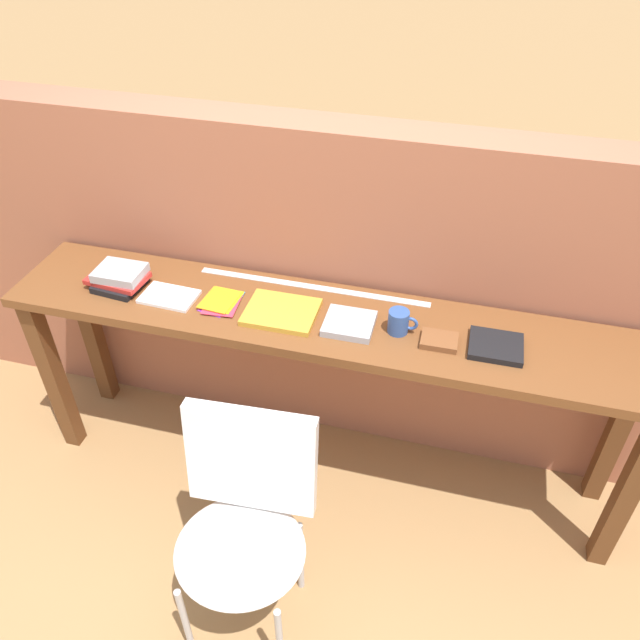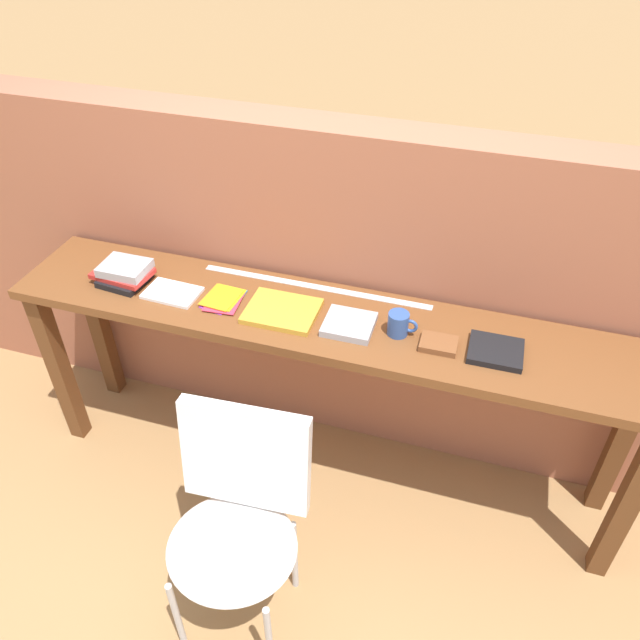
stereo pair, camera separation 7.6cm
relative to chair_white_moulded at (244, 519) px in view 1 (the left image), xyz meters
The scene contains 13 objects.
ground_plane 0.66m from the chair_white_moulded, 76.87° to the left, with size 40.00×40.00×0.00m, color #9E7547.
brick_wall_back 1.06m from the chair_white_moulded, 84.97° to the left, with size 6.00×0.20×1.49m, color #9E5B42.
sideboard 0.73m from the chair_white_moulded, 82.51° to the left, with size 2.50×0.44×0.88m.
chair_white_moulded is the anchor object (origin of this frame).
book_stack_leftmost 1.07m from the chair_white_moulded, 138.10° to the left, with size 0.24×0.18×0.08m.
magazine_cycling 0.90m from the chair_white_moulded, 128.99° to the left, with size 0.21×0.14×0.01m, color white.
pamphlet_pile_colourful 0.82m from the chair_white_moulded, 115.09° to the left, with size 0.15×0.18×0.01m.
book_open_centre 0.76m from the chair_white_moulded, 95.74° to the left, with size 0.27×0.22×0.02m, color gold.
book_grey_hardcover 0.77m from the chair_white_moulded, 73.13° to the left, with size 0.18×0.17×0.03m, color #9E9EA3.
mug 0.87m from the chair_white_moulded, 60.64° to the left, with size 0.11×0.08×0.09m.
leather_journal_brown 0.91m from the chair_white_moulded, 50.58° to the left, with size 0.13×0.10×0.02m, color brown.
book_repair_rightmost 1.05m from the chair_white_moulded, 42.50° to the left, with size 0.19×0.17×0.02m, color black.
ruler_metal_back_edge 0.93m from the chair_white_moulded, 89.96° to the left, with size 0.95×0.03×0.00m, color silver.
Camera 1 is at (0.46, -1.48, 2.33)m, focal length 35.00 mm.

